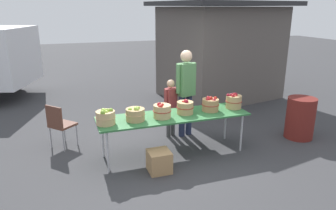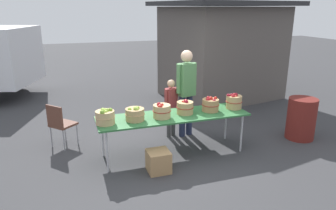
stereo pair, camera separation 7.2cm
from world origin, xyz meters
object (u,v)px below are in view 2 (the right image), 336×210
Objects in this scene: market_table at (173,117)px; apple_basket_red_3 at (234,101)px; trash_barrel at (301,119)px; apple_basket_red_0 at (162,111)px; apple_basket_green_1 at (135,114)px; apple_basket_red_2 at (210,104)px; apple_basket_green_0 at (105,117)px; child_customer at (171,104)px; produce_crate at (158,161)px; vendor_adult at (186,87)px; apple_basket_red_1 at (185,107)px; folding_chair at (60,122)px.

apple_basket_red_3 reaches higher than market_table.
apple_basket_red_0 is at bearing 178.71° from trash_barrel.
apple_basket_red_2 is at bearing 2.36° from apple_basket_green_1.
apple_basket_green_0 is at bearing -177.92° from apple_basket_red_2.
apple_basket_red_0 reaches higher than apple_basket_green_0.
apple_basket_red_3 is 1.27m from child_customer.
apple_basket_red_0 reaches higher than produce_crate.
produce_crate is at bearing -61.89° from apple_basket_green_1.
vendor_adult reaches higher than child_customer.
folding_chair is (-2.16, 0.93, -0.36)m from apple_basket_red_1.
apple_basket_red_0 reaches higher than apple_basket_green_1.
apple_basket_red_0 is 0.96m from apple_basket_red_2.
apple_basket_green_0 reaches higher than produce_crate.
apple_basket_green_1 is at bearing 16.72° from vendor_adult.
apple_basket_red_0 is at bearing 66.43° from produce_crate.
child_customer reaches higher than produce_crate.
market_table is 0.83m from child_customer.
apple_basket_red_2 is at bearing -0.58° from apple_basket_red_1.
apple_basket_red_1 is 2.53m from trash_barrel.
trash_barrel is (3.91, -0.07, -0.45)m from apple_basket_green_0.
apple_basket_red_0 is at bearing -1.74° from apple_basket_green_1.
apple_basket_red_3 reaches higher than apple_basket_red_0.
apple_basket_red_1 is at bearing 3.01° from apple_basket_green_0.
apple_basket_green_1 is at bearing -176.06° from apple_basket_red_1.
trash_barrel is (2.17, -0.88, -0.63)m from vendor_adult.
folding_chair is at bearing 163.61° from apple_basket_red_3.
produce_crate is (-0.67, -0.55, -0.69)m from apple_basket_red_1.
apple_basket_green_0 is at bearing 178.98° from trash_barrel.
trash_barrel is at bearing -5.60° from apple_basket_red_3.
apple_basket_red_2 is 0.79m from vendor_adult.
apple_basket_red_2 is at bearing -150.96° from folding_chair.
market_table is at bearing 14.74° from apple_basket_red_0.
apple_basket_red_2 is at bearing -179.19° from apple_basket_red_3.
apple_basket_red_0 is 0.18× the size of vendor_adult.
apple_basket_green_0 is 0.97m from apple_basket_red_0.
apple_basket_red_1 is at bearing 66.81° from child_customer.
apple_basket_red_3 is at bearing 18.54° from produce_crate.
child_customer is at bearing 73.91° from market_table.
apple_basket_green_1 reaches higher than produce_crate.
child_customer reaches higher than market_table.
apple_basket_red_3 is (0.49, 0.01, 0.01)m from apple_basket_red_2.
apple_basket_green_1 is at bearing -170.50° from folding_chair.
child_customer is at bearing 63.30° from produce_crate.
apple_basket_red_2 is (1.43, 0.06, 0.01)m from apple_basket_green_1.
child_customer is (1.43, 0.86, -0.16)m from apple_basket_green_0.
apple_basket_red_1 is 0.80m from child_customer.
child_customer is at bearing -135.48° from folding_chair.
apple_basket_green_1 is 0.47m from apple_basket_red_0.
apple_basket_green_0 is at bearing 8.91° from vendor_adult.
apple_basket_green_0 is 3.94m from trash_barrel.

